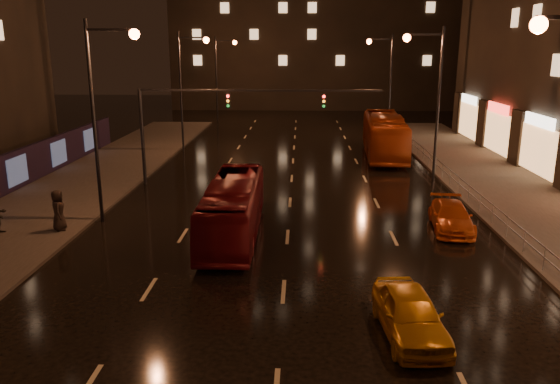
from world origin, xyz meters
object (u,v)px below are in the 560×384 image
(pedestrian_c, at_px, (58,210))
(bus_red, at_px, (233,208))
(taxi_near, at_px, (410,314))
(taxi_far, at_px, (451,217))
(bus_curb, at_px, (384,135))

(pedestrian_c, bearing_deg, bus_red, -109.87)
(bus_red, height_order, pedestrian_c, bus_red)
(taxi_near, relative_size, taxi_far, 0.96)
(bus_curb, relative_size, taxi_near, 2.86)
(taxi_near, bearing_deg, bus_red, 121.15)
(bus_red, bearing_deg, bus_curb, 63.01)
(bus_curb, height_order, pedestrian_c, bus_curb)
(bus_red, xyz_separation_m, taxi_far, (10.57, 1.32, -0.71))
(bus_red, distance_m, bus_curb, 22.56)
(bus_curb, height_order, taxi_far, bus_curb)
(bus_red, bearing_deg, taxi_far, 6.46)
(taxi_near, distance_m, taxi_far, 11.15)
(bus_curb, relative_size, pedestrian_c, 6.23)
(taxi_near, xyz_separation_m, pedestrian_c, (-15.00, 9.16, 0.41))
(taxi_near, relative_size, pedestrian_c, 2.18)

